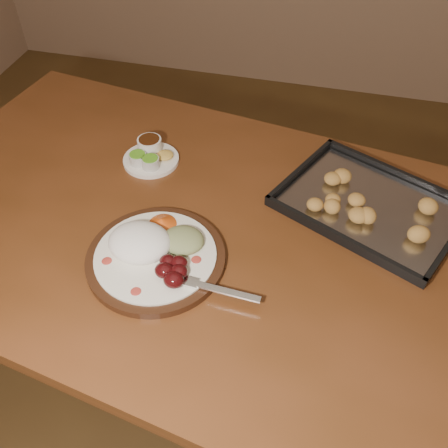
# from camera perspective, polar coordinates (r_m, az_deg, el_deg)

# --- Properties ---
(ground) EXTENTS (4.00, 4.00, 0.00)m
(ground) POSITION_cam_1_polar(r_m,az_deg,el_deg) (1.75, 4.81, -18.95)
(ground) COLOR brown
(ground) RESTS_ON ground
(dining_table) EXTENTS (1.63, 1.13, 0.75)m
(dining_table) POSITION_cam_1_polar(r_m,az_deg,el_deg) (1.23, -2.95, -3.16)
(dining_table) COLOR brown
(dining_table) RESTS_ON ground
(dinner_plate) EXTENTS (0.39, 0.30, 0.07)m
(dinner_plate) POSITION_cam_1_polar(r_m,az_deg,el_deg) (1.08, -7.92, -3.15)
(dinner_plate) COLOR black
(dinner_plate) RESTS_ON dining_table
(condiment_saucer) EXTENTS (0.15, 0.15, 0.05)m
(condiment_saucer) POSITION_cam_1_polar(r_m,az_deg,el_deg) (1.33, -8.47, 7.79)
(condiment_saucer) COLOR white
(condiment_saucer) RESTS_ON dining_table
(baking_tray) EXTENTS (0.49, 0.44, 0.04)m
(baking_tray) POSITION_cam_1_polar(r_m,az_deg,el_deg) (1.23, 16.35, 2.16)
(baking_tray) COLOR black
(baking_tray) RESTS_ON dining_table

